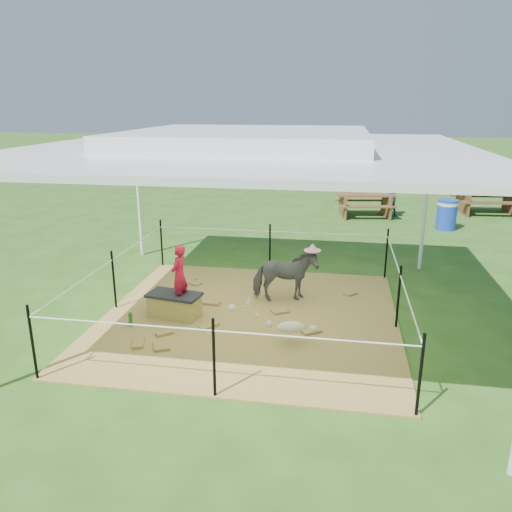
% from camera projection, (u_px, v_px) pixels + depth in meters
% --- Properties ---
extents(ground, '(90.00, 90.00, 0.00)m').
position_uv_depth(ground, '(250.00, 318.00, 7.91)').
color(ground, '#2D5919').
rests_on(ground, ground).
extents(hay_patch, '(4.60, 4.60, 0.03)m').
position_uv_depth(hay_patch, '(250.00, 317.00, 7.91)').
color(hay_patch, brown).
rests_on(hay_patch, ground).
extents(canopy_tent, '(6.30, 6.30, 2.90)m').
position_uv_depth(canopy_tent, '(249.00, 145.00, 7.11)').
color(canopy_tent, silver).
rests_on(canopy_tent, ground).
extents(rope_fence, '(4.54, 4.54, 1.00)m').
position_uv_depth(rope_fence, '(250.00, 280.00, 7.72)').
color(rope_fence, black).
rests_on(rope_fence, ground).
extents(straw_bale, '(0.83, 0.51, 0.34)m').
position_uv_depth(straw_bale, '(175.00, 306.00, 7.85)').
color(straw_bale, '#A5823C').
rests_on(straw_bale, hay_patch).
extents(dark_cloth, '(0.89, 0.56, 0.04)m').
position_uv_depth(dark_cloth, '(174.00, 295.00, 7.80)').
color(dark_cloth, black).
rests_on(dark_cloth, straw_bale).
extents(woman, '(0.28, 0.37, 0.93)m').
position_uv_depth(woman, '(179.00, 268.00, 7.65)').
color(woman, red).
rests_on(woman, straw_bale).
extents(green_bottle, '(0.07, 0.07, 0.22)m').
position_uv_depth(green_bottle, '(130.00, 319.00, 7.54)').
color(green_bottle, '#186E22').
rests_on(green_bottle, hay_patch).
extents(pony, '(1.16, 0.77, 0.90)m').
position_uv_depth(pony, '(285.00, 276.00, 8.39)').
color(pony, '#535358').
rests_on(pony, hay_patch).
extents(pink_hat, '(0.28, 0.28, 0.13)m').
position_uv_depth(pink_hat, '(285.00, 247.00, 8.24)').
color(pink_hat, pink).
rests_on(pink_hat, pony).
extents(foal, '(1.09, 0.76, 0.55)m').
position_uv_depth(foal, '(291.00, 325.00, 6.95)').
color(foal, beige).
rests_on(foal, hay_patch).
extents(trash_barrel, '(0.65, 0.65, 0.80)m').
position_uv_depth(trash_barrel, '(447.00, 215.00, 13.31)').
color(trash_barrel, blue).
rests_on(trash_barrel, ground).
extents(picnic_table_near, '(1.83, 1.44, 0.69)m').
position_uv_depth(picnic_table_near, '(365.00, 205.00, 14.85)').
color(picnic_table_near, brown).
rests_on(picnic_table_near, ground).
extents(picnic_table_far, '(1.96, 1.48, 0.78)m').
position_uv_depth(picnic_table_far, '(487.00, 201.00, 15.21)').
color(picnic_table_far, brown).
rests_on(picnic_table_far, ground).
extents(distant_person, '(0.68, 0.61, 1.13)m').
position_uv_depth(distant_person, '(389.00, 197.00, 14.82)').
color(distant_person, '#2C5BA8').
rests_on(distant_person, ground).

